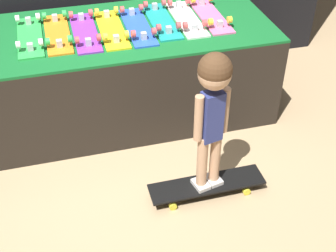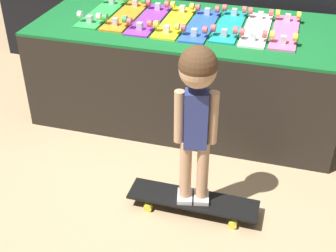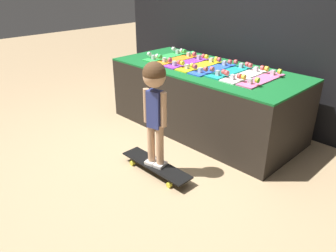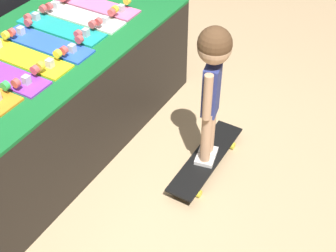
% 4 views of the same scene
% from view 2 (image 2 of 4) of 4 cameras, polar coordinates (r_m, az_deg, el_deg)
% --- Properties ---
extents(ground_plane, '(16.00, 16.00, 0.00)m').
position_cam_2_polar(ground_plane, '(3.33, -0.63, -4.17)').
color(ground_plane, tan).
extents(display_rack, '(2.27, 1.02, 0.76)m').
position_cam_2_polar(display_rack, '(3.69, 2.37, 6.74)').
color(display_rack, black).
rests_on(display_rack, ground_plane).
extents(skateboard_green_on_rack, '(0.18, 0.66, 0.09)m').
position_cam_2_polar(skateboard_green_on_rack, '(3.76, -8.10, 13.60)').
color(skateboard_green_on_rack, green).
rests_on(skateboard_green_on_rack, display_rack).
extents(skateboard_orange_on_rack, '(0.18, 0.66, 0.09)m').
position_cam_2_polar(skateboard_orange_on_rack, '(3.69, -5.17, 13.40)').
color(skateboard_orange_on_rack, orange).
rests_on(skateboard_orange_on_rack, display_rack).
extents(skateboard_purple_on_rack, '(0.18, 0.66, 0.09)m').
position_cam_2_polar(skateboard_purple_on_rack, '(3.59, -2.29, 12.97)').
color(skateboard_purple_on_rack, purple).
rests_on(skateboard_purple_on_rack, display_rack).
extents(skateboard_yellow_on_rack, '(0.18, 0.66, 0.09)m').
position_cam_2_polar(skateboard_yellow_on_rack, '(3.54, 0.86, 12.67)').
color(skateboard_yellow_on_rack, yellow).
rests_on(skateboard_yellow_on_rack, display_rack).
extents(skateboard_blue_on_rack, '(0.18, 0.66, 0.09)m').
position_cam_2_polar(skateboard_blue_on_rack, '(3.49, 4.05, 12.28)').
color(skateboard_blue_on_rack, blue).
rests_on(skateboard_blue_on_rack, display_rack).
extents(skateboard_teal_on_rack, '(0.18, 0.66, 0.09)m').
position_cam_2_polar(skateboard_teal_on_rack, '(3.50, 7.49, 12.16)').
color(skateboard_teal_on_rack, teal).
rests_on(skateboard_teal_on_rack, display_rack).
extents(skateboard_white_on_rack, '(0.18, 0.66, 0.09)m').
position_cam_2_polar(skateboard_white_on_rack, '(3.47, 10.77, 11.65)').
color(skateboard_white_on_rack, white).
rests_on(skateboard_white_on_rack, display_rack).
extents(skateboard_pink_on_rack, '(0.18, 0.66, 0.09)m').
position_cam_2_polar(skateboard_pink_on_rack, '(3.46, 14.10, 11.21)').
color(skateboard_pink_on_rack, pink).
rests_on(skateboard_pink_on_rack, display_rack).
extents(skateboard_on_floor, '(0.80, 0.19, 0.09)m').
position_cam_2_polar(skateboard_on_floor, '(2.90, 3.05, -9.07)').
color(skateboard_on_floor, black).
rests_on(skateboard_on_floor, ground_plane).
extents(child, '(0.24, 0.20, 1.00)m').
position_cam_2_polar(child, '(2.48, 3.53, 3.28)').
color(child, silver).
rests_on(child, skateboard_on_floor).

